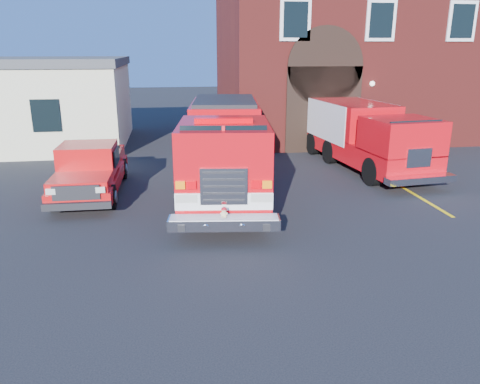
{
  "coord_description": "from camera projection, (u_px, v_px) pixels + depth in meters",
  "views": [
    {
      "loc": [
        -1.68,
        -12.41,
        4.79
      ],
      "look_at": [
        0.0,
        -1.2,
        1.3
      ],
      "focal_mm": 35.0,
      "sensor_mm": 36.0,
      "label": 1
    }
  ],
  "objects": [
    {
      "name": "parking_stripe_mid",
      "position": [
        386.0,
        178.0,
        18.07
      ],
      "size": [
        0.12,
        3.0,
        0.01
      ],
      "primitive_type": "cube",
      "color": "yellow",
      "rests_on": "ground"
    },
    {
      "name": "side_building",
      "position": [
        24.0,
        102.0,
        23.74
      ],
      "size": [
        10.2,
        8.2,
        4.35
      ],
      "color": "beige",
      "rests_on": "ground"
    },
    {
      "name": "fire_station",
      "position": [
        356.0,
        58.0,
        26.61
      ],
      "size": [
        15.2,
        10.2,
        8.45
      ],
      "color": "maroon",
      "rests_on": "ground"
    },
    {
      "name": "parking_stripe_far",
      "position": [
        356.0,
        160.0,
        20.91
      ],
      "size": [
        0.12,
        3.0,
        0.01
      ],
      "primitive_type": "cube",
      "color": "yellow",
      "rests_on": "ground"
    },
    {
      "name": "ground",
      "position": [
        234.0,
        223.0,
        13.37
      ],
      "size": [
        100.0,
        100.0,
        0.0
      ],
      "primitive_type": "plane",
      "color": "black",
      "rests_on": "ground"
    },
    {
      "name": "parking_stripe_near",
      "position": [
        427.0,
        202.0,
        15.24
      ],
      "size": [
        0.12,
        3.0,
        0.01
      ],
      "primitive_type": "cube",
      "color": "yellow",
      "rests_on": "ground"
    },
    {
      "name": "fire_engine",
      "position": [
        225.0,
        147.0,
        16.09
      ],
      "size": [
        3.81,
        9.85,
        2.96
      ],
      "color": "black",
      "rests_on": "ground"
    },
    {
      "name": "secondary_truck",
      "position": [
        364.0,
        133.0,
        19.4
      ],
      "size": [
        3.24,
        8.18,
        2.59
      ],
      "color": "black",
      "rests_on": "ground"
    },
    {
      "name": "pickup_truck",
      "position": [
        91.0,
        170.0,
        15.9
      ],
      "size": [
        2.0,
        5.43,
        1.77
      ],
      "color": "black",
      "rests_on": "ground"
    }
  ]
}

